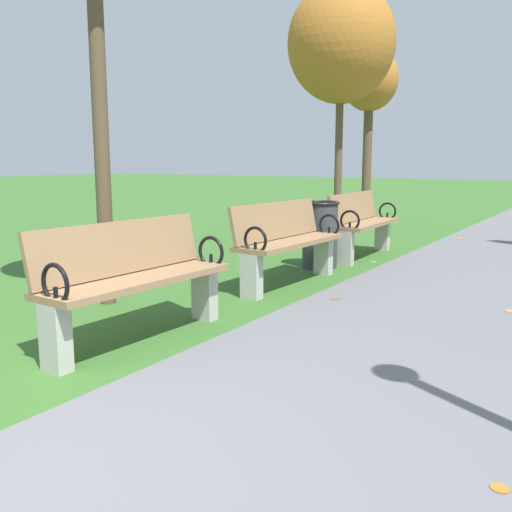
% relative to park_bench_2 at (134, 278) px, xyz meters
% --- Properties ---
extents(park_bench_2, '(0.54, 1.62, 0.90)m').
position_rel_park_bench_2_xyz_m(park_bench_2, '(0.00, 0.00, 0.00)').
color(park_bench_2, '#93704C').
rests_on(park_bench_2, ground).
extents(park_bench_3, '(0.53, 1.62, 0.90)m').
position_rel_park_bench_2_xyz_m(park_bench_3, '(-0.00, 2.31, 0.00)').
color(park_bench_3, '#93704C').
rests_on(park_bench_3, ground).
extents(park_bench_4, '(0.52, 1.61, 0.90)m').
position_rel_park_bench_2_xyz_m(park_bench_4, '(-0.00, 4.44, 0.00)').
color(park_bench_4, '#93704C').
rests_on(park_bench_4, ground).
extents(tree_2, '(1.89, 1.89, 4.41)m').
position_rel_park_bench_2_xyz_m(tree_2, '(-1.35, 6.55, 2.87)').
color(tree_2, brown).
rests_on(tree_2, ground).
extents(tree_3, '(1.23, 1.23, 3.75)m').
position_rel_park_bench_2_xyz_m(tree_3, '(-1.79, 9.03, 2.50)').
color(tree_3, brown).
rests_on(tree_3, ground).
extents(trash_bin, '(0.48, 0.48, 0.84)m').
position_rel_park_bench_2_xyz_m(trash_bin, '(-0.15, 3.41, -0.06)').
color(trash_bin, '#38383D').
rests_on(trash_bin, ground).
extents(scattered_leaves, '(4.91, 10.80, 0.02)m').
position_rel_park_bench_2_xyz_m(scattered_leaves, '(0.70, 0.87, -0.47)').
color(scattered_leaves, brown).
rests_on(scattered_leaves, ground).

